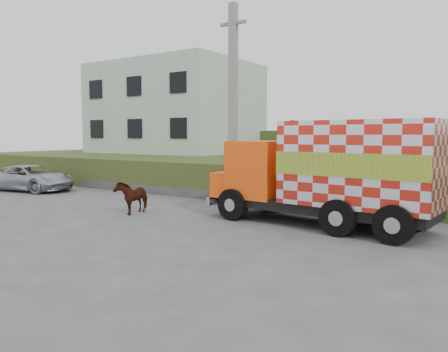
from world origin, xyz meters
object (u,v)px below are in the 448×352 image
Objects in this scene: cargo_truck at (330,173)px; utility_pole at (233,101)px; suv at (30,178)px; pedestrian at (293,142)px; cow at (132,197)px.

utility_pole is at bearing 156.09° from cargo_truck.
cargo_truck is at bearing -100.88° from suv.
utility_pole is 1.12× the size of cargo_truck.
suv is at bearing 38.02° from pedestrian.
suv reaches higher than cow.
pedestrian is (-3.16, 4.28, 0.81)m from cargo_truck.
pedestrian is at bearing 131.76° from cargo_truck.
cow is at bearing -160.27° from cargo_truck.
cow is (-6.45, -1.65, -1.02)m from cargo_truck.
cargo_truck reaches higher than suv.
utility_pole is 1.78× the size of suv.
suv is at bearing -174.74° from cargo_truck.
suv is (-8.59, 1.68, 0.05)m from cow.
utility_pole is 2.99m from pedestrian.
pedestrian is at bearing 50.79° from cow.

